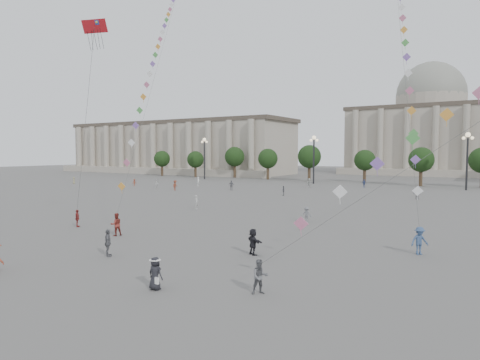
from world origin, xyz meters
The scene contains 28 objects.
ground centered at (0.00, 0.00, 0.00)m, with size 360.00×360.00×0.00m, color #585653.
hall_west centered at (-75.00, 93.89, 8.43)m, with size 84.00×26.22×17.20m.
hall_central centered at (0.00, 129.22, 14.23)m, with size 48.30×34.30×35.50m.
tree_row centered at (0.00, 78.00, 5.39)m, with size 137.12×5.12×8.00m.
lamp_post_far_west centered at (-45.00, 70.00, 7.35)m, with size 2.00×0.90×10.65m.
lamp_post_mid_west centered at (-15.00, 70.00, 7.35)m, with size 2.00×0.90×10.65m.
lamp_post_mid_east centered at (15.00, 70.00, 7.35)m, with size 2.00×0.90×10.65m.
person_crowd_0 centered at (-2.67, 65.92, 0.82)m, with size 0.97×0.40×1.65m, color #394880.
person_crowd_1 centered at (-36.26, 42.86, 0.91)m, with size 0.89×0.69×1.82m, color silver.
person_crowd_2 centered at (-43.81, 44.25, 0.75)m, with size 0.96×0.55×1.49m, color brown.
person_crowd_3 centered at (6.42, 6.52, 0.91)m, with size 1.69×0.54×1.83m, color black.
person_crowd_4 centered at (-12.05, 60.45, 0.91)m, with size 1.70×0.54×1.83m, color beige.
person_crowd_6 centered at (4.15, 21.17, 0.80)m, with size 1.03×0.59×1.59m, color slate.
person_crowd_10 centered at (-32.95, 51.64, 0.95)m, with size 0.69×0.45×1.90m, color silver.
person_crowd_12 centered at (9.91, 49.61, 0.74)m, with size 1.38×0.44×1.48m, color slate.
person_crowd_13 centered at (-11.34, 23.12, 0.87)m, with size 0.64×0.42×1.74m, color #B7B7B3.
person_crowd_16 centered at (-21.93, 47.27, 0.90)m, with size 1.06×0.44×1.81m, color slate.
person_crowd_17 centered at (-30.37, 41.32, 0.93)m, with size 1.21×0.69×1.87m, color brown.
person_crowd_18 centered at (-9.35, 43.44, 0.80)m, with size 0.94×0.39×1.61m, color slate.
person_crowd_21 centered at (-60.00, 41.85, 0.76)m, with size 0.74×0.48×1.52m, color tan.
tourist_0 centered at (-13.20, 7.16, 0.83)m, with size 0.97×0.40×1.66m, color maroon.
tourist_3 centered at (-1.71, 0.87, 0.94)m, with size 1.10×0.46×1.87m, color #5D5D62.
kite_flyer_0 centered at (-6.83, 6.19, 0.96)m, with size 0.94×0.73×1.93m, color maroon.
kite_flyer_1 centered at (16.19, 12.65, 0.97)m, with size 1.26×0.72×1.95m, color #344E77.
kite_flyer_2 centered at (10.80, -0.33, 0.87)m, with size 0.85×0.66×1.74m, color #595A5E.
hat_person centered at (5.90, -2.64, 0.89)m, with size 0.84×0.60×1.71m.
dragon_kite centered at (-8.52, 5.79, 16.76)m, with size 3.50×1.31×16.86m.
kite_train_west centered at (-21.09, 28.05, 23.40)m, with size 27.16×40.73×63.94m.
Camera 1 is at (21.08, -18.72, 7.14)m, focal length 32.00 mm.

